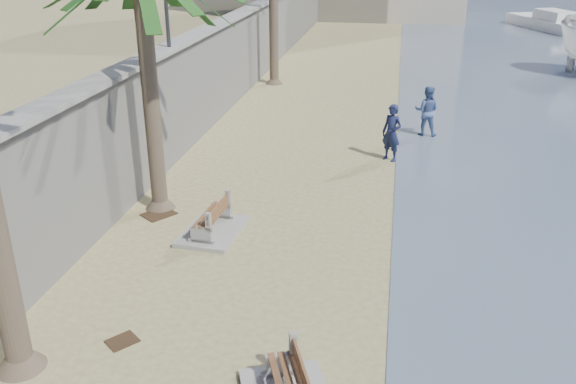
{
  "coord_description": "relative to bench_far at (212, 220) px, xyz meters",
  "views": [
    {
      "loc": [
        1.82,
        -6.0,
        6.81
      ],
      "look_at": [
        -0.5,
        7.0,
        1.2
      ],
      "focal_mm": 38.0,
      "sensor_mm": 36.0,
      "label": 1
    }
  ],
  "objects": [
    {
      "name": "wall_cap",
      "position": [
        -2.82,
        13.11,
        3.2
      ],
      "size": [
        0.8,
        70.0,
        0.12
      ],
      "primitive_type": "cube",
      "color": "gray",
      "rests_on": "seawall"
    },
    {
      "name": "person_a",
      "position": [
        4.19,
        6.11,
        0.71
      ],
      "size": [
        0.92,
        0.85,
        2.12
      ],
      "primitive_type": "imported",
      "rotation": [
        0.0,
        0.0,
        -0.57
      ],
      "color": "#151B3C",
      "rests_on": "ground_plane"
    },
    {
      "name": "debris_c",
      "position": [
        -1.7,
        0.79,
        -0.34
      ],
      "size": [
        0.98,
        1.01,
        0.03
      ],
      "primitive_type": "cube",
      "rotation": [
        0.0,
        0.0,
        4.08
      ],
      "color": "#382616",
      "rests_on": "ground_plane"
    },
    {
      "name": "seawall",
      "position": [
        -2.82,
        13.11,
        1.4
      ],
      "size": [
        0.45,
        70.0,
        3.5
      ],
      "primitive_type": "cube",
      "color": "gray",
      "rests_on": "ground_plane"
    },
    {
      "name": "person_b",
      "position": [
        5.38,
        9.05,
        0.65
      ],
      "size": [
        1.04,
        0.85,
        2.01
      ],
      "primitive_type": "imported",
      "rotation": [
        0.0,
        0.0,
        3.03
      ],
      "color": "#455C8F",
      "rests_on": "ground_plane"
    },
    {
      "name": "yacht_far",
      "position": [
        15.35,
        38.36,
        -0.0
      ],
      "size": [
        5.03,
        8.18,
        1.5
      ],
      "primitive_type": null,
      "rotation": [
        0.0,
        0.0,
        1.95
      ],
      "color": "silver",
      "rests_on": "bay_water"
    },
    {
      "name": "bench_far",
      "position": [
        0.0,
        0.0,
        0.0
      ],
      "size": [
        1.43,
        2.0,
        0.8
      ],
      "color": "gray",
      "rests_on": "ground_plane"
    },
    {
      "name": "debris_d",
      "position": [
        -0.36,
        -4.48,
        -0.34
      ],
      "size": [
        0.65,
        0.67,
        0.03
      ],
      "primitive_type": "cube",
      "rotation": [
        0.0,
        0.0,
        0.88
      ],
      "color": "#382616",
      "rests_on": "ground_plane"
    }
  ]
}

